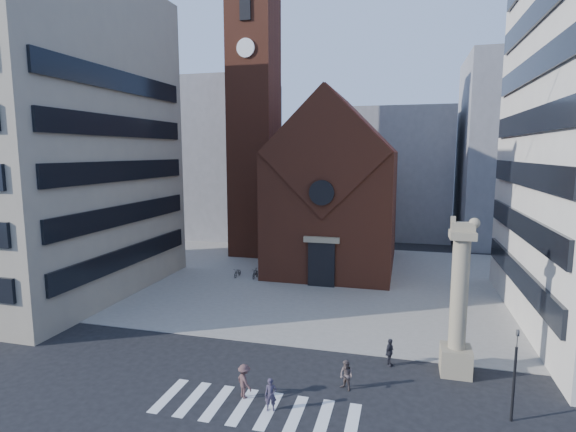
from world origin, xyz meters
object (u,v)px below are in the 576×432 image
Objects in this scene: traffic_light at (515,373)px; pedestrian_0 at (271,395)px; pedestrian_2 at (390,352)px; pedestrian_1 at (346,375)px; lion_column at (458,313)px; scooter_0 at (238,272)px.

traffic_light reaches higher than pedestrian_0.
traffic_light is 2.70× the size of pedestrian_2.
pedestrian_1 is at bearing 23.51° from pedestrian_0.
pedestrian_0 is at bearing -145.71° from lion_column.
pedestrian_2 is 1.00× the size of scooter_0.
pedestrian_2 reaches higher than pedestrian_1.
lion_column is 5.56× the size of pedestrian_0.
pedestrian_1 is 0.97× the size of scooter_0.
pedestrian_0 is at bearing -105.40° from pedestrian_1.
lion_column is 5.59× the size of pedestrian_1.
pedestrian_2 is at bearing 31.67° from pedestrian_0.
traffic_light reaches higher than scooter_0.
pedestrian_2 is (-3.52, 0.00, -2.66)m from lion_column.
traffic_light is at bearing -63.54° from lion_column.
pedestrian_2 is 21.04m from scooter_0.
traffic_light is at bearing -6.84° from pedestrian_0.
traffic_light is 2.77× the size of pedestrian_1.
traffic_light reaches higher than pedestrian_1.
traffic_light is 11.00m from pedestrian_0.
lion_column reaches higher than traffic_light.
scooter_0 is at bearing 66.50° from pedestrian_2.
scooter_0 is (-12.85, 18.09, -0.31)m from pedestrian_1.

